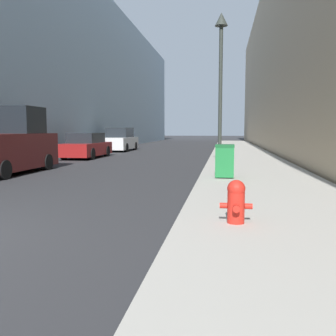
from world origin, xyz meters
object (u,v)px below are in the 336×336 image
parked_sedan_near (86,146)px  trash_bin (225,161)px  parked_sedan_far (120,140)px  pickup_truck (5,146)px  fire_hydrant (236,201)px  lamppost (221,67)px

parked_sedan_near → trash_bin: bearing=-48.7°
parked_sedan_far → trash_bin: bearing=-64.0°
parked_sedan_near → parked_sedan_far: 7.33m
trash_bin → pickup_truck: bearing=172.1°
trash_bin → fire_hydrant: bearing=-88.2°
lamppost → parked_sedan_far: size_ratio=1.23×
lamppost → pickup_truck: lamppost is taller
fire_hydrant → lamppost: lamppost is taller
trash_bin → pickup_truck: pickup_truck is taller
pickup_truck → parked_sedan_far: pickup_truck is taller
parked_sedan_near → pickup_truck: bearing=-91.0°
fire_hydrant → pickup_truck: size_ratio=0.14×
fire_hydrant → trash_bin: size_ratio=0.67×
fire_hydrant → lamppost: 9.16m
pickup_truck → parked_sedan_far: size_ratio=1.03×
fire_hydrant → parked_sedan_far: parked_sedan_far is taller
trash_bin → parked_sedan_far: size_ratio=0.22×
fire_hydrant → parked_sedan_near: parked_sedan_near is taller
pickup_truck → parked_sedan_near: pickup_truck is taller
fire_hydrant → trash_bin: trash_bin is taller
pickup_truck → parked_sedan_near: (0.14, 7.84, -0.36)m
fire_hydrant → lamppost: bearing=92.5°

